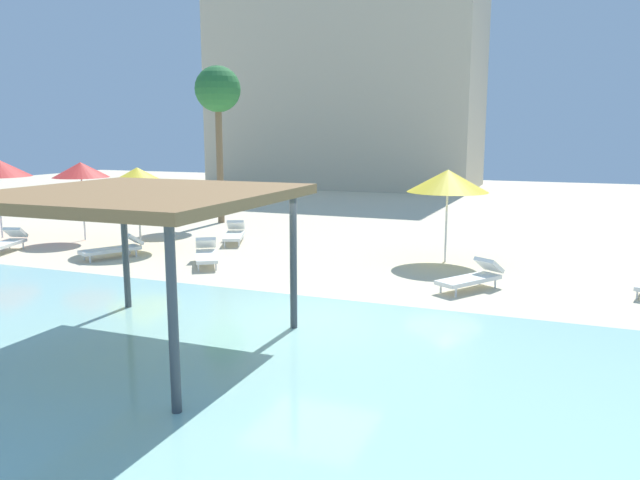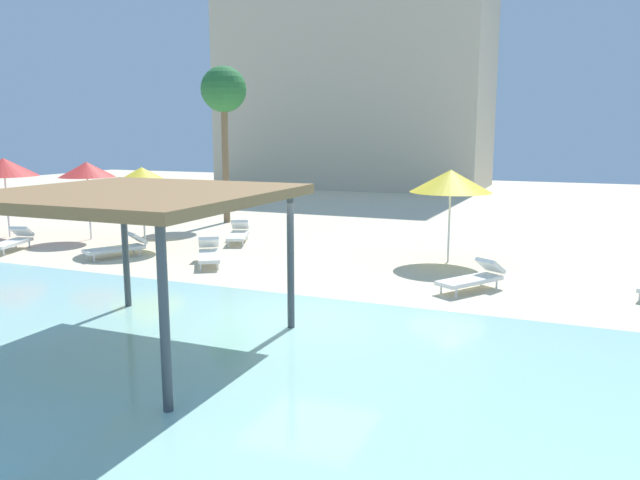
# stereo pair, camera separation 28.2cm
# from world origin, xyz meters

# --- Properties ---
(ground_plane) EXTENTS (80.00, 80.00, 0.00)m
(ground_plane) POSITION_xyz_m (0.00, 0.00, 0.00)
(ground_plane) COLOR beige
(lagoon_water) EXTENTS (44.00, 13.50, 0.04)m
(lagoon_water) POSITION_xyz_m (0.00, -5.25, 0.02)
(lagoon_water) COLOR #99D1C6
(lagoon_water) RESTS_ON ground
(shade_pavilion) EXTENTS (4.67, 4.67, 2.85)m
(shade_pavilion) POSITION_xyz_m (-2.08, -2.76, 2.69)
(shade_pavilion) COLOR #42474C
(shade_pavilion) RESTS_ON ground
(beach_umbrella_yellow_1) EXTENTS (2.39, 2.39, 2.75)m
(beach_umbrella_yellow_1) POSITION_xyz_m (1.53, 6.79, 2.42)
(beach_umbrella_yellow_1) COLOR silver
(beach_umbrella_yellow_1) RESTS_ON ground
(beach_umbrella_red_2) EXTENTS (1.95, 1.95, 2.79)m
(beach_umbrella_red_2) POSITION_xyz_m (-11.22, 5.84, 2.52)
(beach_umbrella_red_2) COLOR silver
(beach_umbrella_red_2) RESTS_ON ground
(beach_umbrella_yellow_3) EXTENTS (2.49, 2.49, 2.71)m
(beach_umbrella_yellow_3) POSITION_xyz_m (-8.23, 5.10, 2.36)
(beach_umbrella_yellow_3) COLOR silver
(beach_umbrella_yellow_3) RESTS_ON ground
(lounge_chair_2) EXTENTS (1.53, 1.92, 0.74)m
(lounge_chair_2) POSITION_xyz_m (-4.92, 3.84, 0.33)
(lounge_chair_2) COLOR white
(lounge_chair_2) RESTS_ON ground
(lounge_chair_3) EXTENTS (1.14, 1.99, 0.74)m
(lounge_chair_3) POSITION_xyz_m (-12.00, 3.14, 0.33)
(lounge_chair_3) COLOR white
(lounge_chair_3) RESTS_ON ground
(lounge_chair_4) EXTENTS (1.41, 1.96, 0.74)m
(lounge_chair_4) POSITION_xyz_m (-8.04, 3.64, 0.33)
(lounge_chair_4) COLOR white
(lounge_chair_4) RESTS_ON ground
(lounge_chair_5) EXTENTS (1.30, 1.98, 0.74)m
(lounge_chair_5) POSITION_xyz_m (-5.93, 7.31, 0.33)
(lounge_chair_5) COLOR white
(lounge_chair_5) RESTS_ON ground
(lounge_chair_6) EXTENTS (1.53, 1.92, 0.74)m
(lounge_chair_6) POSITION_xyz_m (2.77, 3.70, 0.33)
(lounge_chair_6) COLOR white
(lounge_chair_6) RESTS_ON ground
(palm_tree_0) EXTENTS (1.90, 1.90, 6.55)m
(palm_tree_0) POSITION_xyz_m (-8.87, 11.42, 5.43)
(palm_tree_0) COLOR brown
(palm_tree_0) RESTS_ON ground
(hotel_block_0) EXTENTS (18.45, 9.07, 16.36)m
(hotel_block_0) POSITION_xyz_m (-9.99, 31.36, 8.18)
(hotel_block_0) COLOR beige
(hotel_block_0) RESTS_ON ground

